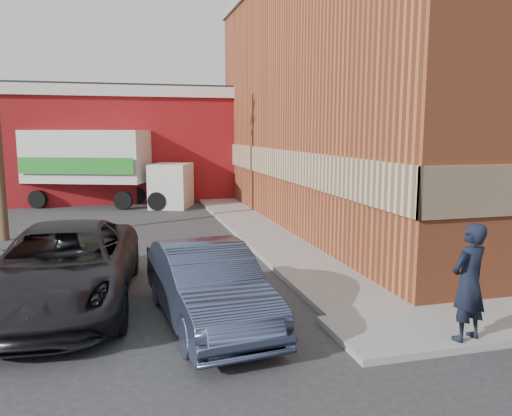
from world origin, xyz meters
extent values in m
plane|color=#28282B|center=(0.00, 0.00, 0.00)|extent=(90.00, 90.00, 0.00)
cube|color=#A64C2A|center=(8.50, 9.00, 4.50)|extent=(14.00, 18.00, 9.00)
cube|color=tan|center=(1.46, 9.00, 2.30)|extent=(0.08, 18.16, 1.00)
cube|color=gray|center=(0.60, 9.00, 0.06)|extent=(1.80, 18.00, 0.12)
cube|color=maroon|center=(-6.00, 20.00, 2.50)|extent=(16.00, 8.00, 5.00)
cube|color=silver|center=(-6.00, 20.00, 5.25)|extent=(16.30, 8.30, 0.50)
cube|color=black|center=(-6.00, 20.00, 5.55)|extent=(16.00, 8.00, 0.10)
imported|color=black|center=(1.43, -1.55, 1.07)|extent=(0.80, 0.63, 1.91)
imported|color=#313B53|center=(-2.40, 0.50, 0.71)|extent=(1.97, 4.45, 1.42)
imported|color=black|center=(-5.00, 2.12, 0.80)|extent=(3.09, 5.94, 1.60)
cube|color=silver|center=(-5.37, 16.00, 2.30)|extent=(5.82, 3.95, 2.34)
cube|color=#217E23|center=(-5.75, 14.98, 1.94)|extent=(4.89, 1.88, 0.72)
cube|color=silver|center=(-2.08, 14.75, 0.99)|extent=(2.22, 2.43, 1.98)
cylinder|color=black|center=(-7.54, 15.87, 0.41)|extent=(0.85, 0.54, 0.81)
cylinder|color=black|center=(-6.90, 17.55, 0.41)|extent=(0.85, 0.54, 0.81)
cylinder|color=black|center=(-3.84, 14.45, 0.41)|extent=(0.85, 0.54, 0.81)
cylinder|color=black|center=(-3.19, 16.13, 0.41)|extent=(0.85, 0.54, 0.81)
cylinder|color=black|center=(-2.40, 13.90, 0.41)|extent=(0.85, 0.54, 0.81)
cylinder|color=black|center=(-1.76, 15.59, 0.41)|extent=(0.85, 0.54, 0.81)
camera|label=1|loc=(-3.78, -8.03, 3.43)|focal=35.00mm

